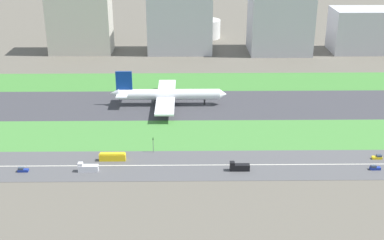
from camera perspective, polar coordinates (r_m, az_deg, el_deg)
ground_plane at (r=291.05m, az=1.50°, el=1.69°), size 800.00×800.00×0.00m
runway at (r=291.03m, az=1.50°, el=1.70°), size 280.00×46.00×0.10m
grass_median_north at (r=329.62m, az=1.24°, el=4.25°), size 280.00×36.00×0.10m
grass_median_south at (r=253.21m, az=1.84°, el=-1.63°), size 280.00×36.00×0.10m
highway at (r=224.46m, az=2.19°, el=-4.99°), size 280.00×28.00×0.10m
highway_centerline at (r=224.44m, az=2.19°, el=-4.98°), size 266.00×0.50×0.01m
airliner at (r=288.87m, az=-2.83°, el=2.82°), size 65.00×56.00×19.70m
car_1 at (r=229.97m, az=-18.18°, el=-5.24°), size 4.40×1.80×2.00m
truck_2 at (r=222.93m, az=-11.44°, el=-5.20°), size 8.40×2.50×4.00m
car_3 at (r=243.46m, az=19.78°, el=-3.87°), size 4.40×1.80×2.00m
truck_1 at (r=220.15m, az=5.21°, el=-5.18°), size 8.40×2.50×4.00m
car_0 at (r=233.52m, az=19.50°, el=-4.99°), size 4.40×1.80×2.00m
bus_0 at (r=230.13m, az=-8.76°, el=-4.03°), size 11.60×2.50×3.50m
traffic_light at (r=234.41m, az=-4.31°, el=-2.62°), size 0.36×0.50×7.20m
terminal_building at (r=401.43m, az=-12.27°, el=10.80°), size 46.22×24.19×50.12m
hangar_building at (r=393.06m, az=-1.35°, el=11.46°), size 48.00×28.02×55.62m
office_tower at (r=399.68m, az=9.70°, el=11.11°), size 45.31×37.02×52.47m
cargo_warehouse at (r=418.36m, az=18.61°, el=9.36°), size 51.95×30.18×32.38m
fuel_tank_west at (r=441.59m, az=1.58°, el=10.02°), size 23.69×23.69×15.15m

